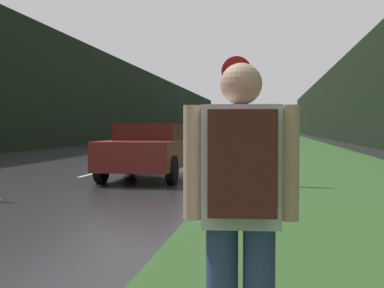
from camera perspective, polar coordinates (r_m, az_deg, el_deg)
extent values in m
cube|color=#2D5123|center=(39.14, 11.69, -0.05)|extent=(6.00, 240.00, 0.02)
cube|color=silver|center=(15.12, -11.15, -3.31)|extent=(0.12, 3.00, 0.01)
cube|color=silver|center=(21.80, -4.77, -1.65)|extent=(0.12, 3.00, 0.01)
cube|color=silver|center=(28.63, -1.42, -0.77)|extent=(0.12, 3.00, 0.01)
cube|color=silver|center=(35.53, 0.64, -0.23)|extent=(0.12, 3.00, 0.01)
cube|color=black|center=(51.44, -8.16, 4.89)|extent=(2.00, 140.00, 7.98)
cube|color=black|center=(49.76, 18.14, 4.88)|extent=(2.00, 140.00, 7.94)
cylinder|color=slate|center=(11.95, 5.26, 1.08)|extent=(0.07, 0.07, 2.41)
cylinder|color=#B71414|center=(12.02, 5.29, 8.60)|extent=(0.74, 0.02, 0.74)
cube|color=silver|center=(2.52, 5.81, -2.60)|extent=(0.42, 0.26, 0.63)
sphere|color=tan|center=(2.52, 5.84, 7.09)|extent=(0.22, 0.22, 0.22)
cylinder|color=tan|center=(2.52, 0.09, -2.18)|extent=(0.10, 0.10, 0.60)
cylinder|color=tan|center=(2.54, 11.50, -2.20)|extent=(0.10, 0.10, 0.60)
cube|color=#471E19|center=(2.31, 5.94, -2.23)|extent=(0.34, 0.21, 0.51)
cube|color=maroon|center=(13.08, -5.15, -1.11)|extent=(1.89, 4.03, 0.73)
cube|color=#40120F|center=(13.25, -4.95, 1.48)|extent=(1.61, 1.82, 0.44)
cylinder|color=black|center=(11.68, -2.38, -3.09)|extent=(0.20, 0.72, 0.72)
cylinder|color=black|center=(12.17, -10.71, -2.92)|extent=(0.20, 0.72, 0.72)
cylinder|color=black|center=(14.14, -0.37, -2.20)|extent=(0.20, 0.72, 0.72)
cylinder|color=black|center=(14.54, -7.37, -2.10)|extent=(0.20, 0.72, 0.72)
cube|color=maroon|center=(42.28, 4.72, 0.98)|extent=(1.78, 4.36, 0.71)
cube|color=#40120F|center=(42.49, 4.74, 1.76)|extent=(1.52, 1.96, 0.45)
cylinder|color=black|center=(40.89, 5.76, 0.48)|extent=(0.20, 0.62, 0.62)
cylinder|color=black|center=(41.02, 3.39, 0.50)|extent=(0.20, 0.62, 0.62)
cylinder|color=black|center=(43.58, 5.96, 0.58)|extent=(0.20, 0.62, 0.62)
cylinder|color=black|center=(43.71, 3.75, 0.59)|extent=(0.20, 0.62, 0.62)
cube|color=#BCBCBC|center=(37.18, -2.10, 0.92)|extent=(1.74, 4.11, 0.75)
cube|color=slate|center=(36.98, -2.17, 1.87)|extent=(1.48, 1.85, 0.49)
cylinder|color=black|center=(38.60, -2.94, 0.45)|extent=(0.20, 0.68, 0.68)
cylinder|color=black|center=(38.29, -0.52, 0.44)|extent=(0.20, 0.68, 0.68)
cylinder|color=black|center=(36.12, -3.78, 0.34)|extent=(0.20, 0.68, 0.68)
cylinder|color=black|center=(35.79, -1.20, 0.33)|extent=(0.20, 0.68, 0.68)
cube|color=gray|center=(83.22, 4.11, 2.09)|extent=(2.09, 2.17, 2.20)
cube|color=silver|center=(78.97, 3.84, 2.36)|extent=(2.20, 6.37, 2.94)
cylinder|color=black|center=(83.11, 3.38, 1.37)|extent=(0.28, 0.90, 0.90)
cylinder|color=black|center=(82.93, 4.82, 1.36)|extent=(0.28, 0.90, 0.90)
cylinder|color=black|center=(77.49, 2.96, 1.32)|extent=(0.28, 0.90, 0.90)
cylinder|color=black|center=(77.30, 4.50, 1.31)|extent=(0.28, 0.90, 0.90)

